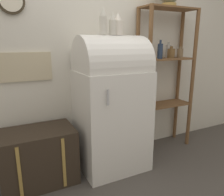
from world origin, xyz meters
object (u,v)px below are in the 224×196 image
Objects in this scene: vase_left at (103,22)px; vase_center at (113,24)px; refrigerator at (111,102)px; suitcase_trunk at (39,157)px; vase_right at (118,25)px.

vase_left is 1.23× the size of vase_center.
refrigerator reaches higher than suitcase_trunk.
vase_left is 0.11m from vase_center.
vase_left is 0.18m from vase_right.
refrigerator is 0.97m from suitcase_trunk.
vase_center is at bearing -3.62° from suitcase_trunk.
vase_center is (0.84, -0.05, 1.35)m from suitcase_trunk.
refrigerator is 6.71× the size of vase_right.
vase_left is 1.25× the size of vase_right.
vase_center reaches higher than vase_right.
refrigerator is 5.37× the size of vase_left.
vase_left reaches higher than refrigerator.
suitcase_trunk is at bearing 177.04° from refrigerator.
vase_left reaches higher than vase_right.
vase_right reaches higher than refrigerator.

